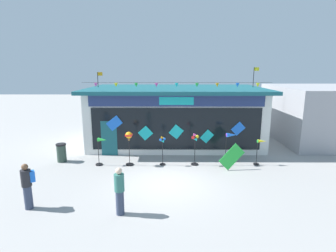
{
  "coord_description": "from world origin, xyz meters",
  "views": [
    {
      "loc": [
        0.13,
        -11.04,
        4.91
      ],
      "look_at": [
        0.04,
        3.35,
        1.8
      ],
      "focal_mm": 28.72,
      "sensor_mm": 36.0,
      "label": 1
    }
  ],
  "objects_px": {
    "kite_shop_building": "(175,115)",
    "wind_spinner_far_right": "(260,148)",
    "display_kite_on_ground": "(232,157)",
    "wind_spinner_center_left": "(162,147)",
    "person_near_camera": "(120,191)",
    "wind_spinner_left": "(129,140)",
    "wind_spinner_center_right": "(195,145)",
    "person_mid_plaza": "(27,185)",
    "wind_spinner_right": "(230,141)",
    "trash_bin": "(61,153)",
    "wind_spinner_far_left": "(101,147)"
  },
  "relations": [
    {
      "from": "wind_spinner_far_left",
      "to": "trash_bin",
      "type": "height_order",
      "value": "wind_spinner_far_left"
    },
    {
      "from": "person_mid_plaza",
      "to": "wind_spinner_left",
      "type": "bearing_deg",
      "value": 113.58
    },
    {
      "from": "kite_shop_building",
      "to": "wind_spinner_far_left",
      "type": "xyz_separation_m",
      "value": [
        -3.86,
        -4.44,
        -0.9
      ]
    },
    {
      "from": "wind_spinner_center_left",
      "to": "person_mid_plaza",
      "type": "bearing_deg",
      "value": -136.34
    },
    {
      "from": "wind_spinner_center_right",
      "to": "wind_spinner_right",
      "type": "bearing_deg",
      "value": 1.55
    },
    {
      "from": "kite_shop_building",
      "to": "display_kite_on_ground",
      "type": "relative_size",
      "value": 9.06
    },
    {
      "from": "wind_spinner_far_right",
      "to": "trash_bin",
      "type": "height_order",
      "value": "wind_spinner_far_right"
    },
    {
      "from": "kite_shop_building",
      "to": "display_kite_on_ground",
      "type": "xyz_separation_m",
      "value": [
        2.68,
        -5.02,
        -1.21
      ]
    },
    {
      "from": "wind_spinner_far_right",
      "to": "person_near_camera",
      "type": "bearing_deg",
      "value": -142.36
    },
    {
      "from": "kite_shop_building",
      "to": "person_near_camera",
      "type": "distance_m",
      "value": 9.48
    },
    {
      "from": "wind_spinner_far_left",
      "to": "wind_spinner_center_left",
      "type": "xyz_separation_m",
      "value": [
        3.13,
        0.02,
        -0.01
      ]
    },
    {
      "from": "wind_spinner_right",
      "to": "display_kite_on_ground",
      "type": "bearing_deg",
      "value": -93.57
    },
    {
      "from": "kite_shop_building",
      "to": "wind_spinner_right",
      "type": "bearing_deg",
      "value": -57.93
    },
    {
      "from": "wind_spinner_center_right",
      "to": "wind_spinner_far_right",
      "type": "relative_size",
      "value": 1.25
    },
    {
      "from": "wind_spinner_far_right",
      "to": "person_mid_plaza",
      "type": "xyz_separation_m",
      "value": [
        -9.62,
        -4.5,
        -0.02
      ]
    },
    {
      "from": "wind_spinner_right",
      "to": "wind_spinner_center_left",
      "type": "bearing_deg",
      "value": -178.73
    },
    {
      "from": "wind_spinner_right",
      "to": "person_mid_plaza",
      "type": "distance_m",
      "value": 9.25
    },
    {
      "from": "wind_spinner_right",
      "to": "trash_bin",
      "type": "relative_size",
      "value": 1.72
    },
    {
      "from": "wind_spinner_center_left",
      "to": "wind_spinner_right",
      "type": "bearing_deg",
      "value": 1.27
    },
    {
      "from": "kite_shop_building",
      "to": "wind_spinner_left",
      "type": "relative_size",
      "value": 6.23
    },
    {
      "from": "wind_spinner_left",
      "to": "trash_bin",
      "type": "bearing_deg",
      "value": 172.24
    },
    {
      "from": "kite_shop_building",
      "to": "wind_spinner_far_right",
      "type": "distance_m",
      "value": 6.15
    },
    {
      "from": "wind_spinner_far_right",
      "to": "trash_bin",
      "type": "distance_m",
      "value": 10.41
    },
    {
      "from": "wind_spinner_far_left",
      "to": "wind_spinner_right",
      "type": "xyz_separation_m",
      "value": [
        6.58,
        0.1,
        0.3
      ]
    },
    {
      "from": "wind_spinner_left",
      "to": "trash_bin",
      "type": "distance_m",
      "value": 3.83
    },
    {
      "from": "kite_shop_building",
      "to": "person_near_camera",
      "type": "relative_size",
      "value": 6.54
    },
    {
      "from": "wind_spinner_left",
      "to": "wind_spinner_center_left",
      "type": "height_order",
      "value": "wind_spinner_left"
    },
    {
      "from": "person_mid_plaza",
      "to": "wind_spinner_far_left",
      "type": "bearing_deg",
      "value": 128.28
    },
    {
      "from": "wind_spinner_right",
      "to": "display_kite_on_ground",
      "type": "distance_m",
      "value": 0.91
    },
    {
      "from": "wind_spinner_center_right",
      "to": "person_mid_plaza",
      "type": "distance_m",
      "value": 7.7
    },
    {
      "from": "wind_spinner_right",
      "to": "person_near_camera",
      "type": "relative_size",
      "value": 1.01
    },
    {
      "from": "wind_spinner_center_left",
      "to": "wind_spinner_far_right",
      "type": "relative_size",
      "value": 1.14
    },
    {
      "from": "kite_shop_building",
      "to": "wind_spinner_left",
      "type": "height_order",
      "value": "kite_shop_building"
    },
    {
      "from": "wind_spinner_left",
      "to": "person_near_camera",
      "type": "bearing_deg",
      "value": -85.45
    },
    {
      "from": "kite_shop_building",
      "to": "wind_spinner_right",
      "type": "distance_m",
      "value": 5.16
    },
    {
      "from": "wind_spinner_right",
      "to": "wind_spinner_far_right",
      "type": "bearing_deg",
      "value": 0.36
    },
    {
      "from": "wind_spinner_center_right",
      "to": "wind_spinner_center_left",
      "type": "bearing_deg",
      "value": -179.03
    },
    {
      "from": "display_kite_on_ground",
      "to": "person_mid_plaza",
      "type": "bearing_deg",
      "value": -154.61
    },
    {
      "from": "trash_bin",
      "to": "wind_spinner_left",
      "type": "bearing_deg",
      "value": -7.76
    },
    {
      "from": "wind_spinner_right",
      "to": "person_near_camera",
      "type": "distance_m",
      "value": 6.83
    },
    {
      "from": "wind_spinner_left",
      "to": "kite_shop_building",
      "type": "bearing_deg",
      "value": 61.12
    },
    {
      "from": "person_mid_plaza",
      "to": "trash_bin",
      "type": "xyz_separation_m",
      "value": [
        -0.78,
        4.91,
        -0.39
      ]
    },
    {
      "from": "wind_spinner_far_left",
      "to": "wind_spinner_far_right",
      "type": "height_order",
      "value": "wind_spinner_far_left"
    },
    {
      "from": "person_near_camera",
      "to": "trash_bin",
      "type": "distance_m",
      "value": 6.69
    },
    {
      "from": "wind_spinner_center_right",
      "to": "display_kite_on_ground",
      "type": "distance_m",
      "value": 1.91
    },
    {
      "from": "wind_spinner_left",
      "to": "person_near_camera",
      "type": "height_order",
      "value": "wind_spinner_left"
    },
    {
      "from": "wind_spinner_far_left",
      "to": "display_kite_on_ground",
      "type": "bearing_deg",
      "value": -5.07
    },
    {
      "from": "trash_bin",
      "to": "display_kite_on_ground",
      "type": "bearing_deg",
      "value": -7.11
    },
    {
      "from": "wind_spinner_center_left",
      "to": "person_near_camera",
      "type": "relative_size",
      "value": 0.92
    },
    {
      "from": "wind_spinner_far_left",
      "to": "wind_spinner_left",
      "type": "xyz_separation_m",
      "value": [
        1.42,
        0.02,
        0.36
      ]
    }
  ]
}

